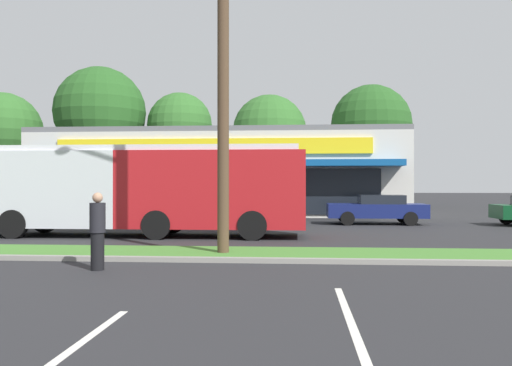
% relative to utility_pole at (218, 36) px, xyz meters
% --- Properties ---
extents(grass_median, '(56.00, 2.20, 0.12)m').
position_rel_utility_pole_xyz_m(grass_median, '(-2.20, 0.22, -5.67)').
color(grass_median, '#427A2D').
rests_on(grass_median, ground_plane).
extents(curb_lip, '(56.00, 0.24, 0.12)m').
position_rel_utility_pole_xyz_m(curb_lip, '(-2.20, -1.00, -5.67)').
color(curb_lip, gray).
rests_on(curb_lip, ground_plane).
extents(parking_stripe_2, '(0.12, 4.80, 0.01)m').
position_rel_utility_pole_xyz_m(parking_stripe_2, '(-0.50, -8.50, -5.73)').
color(parking_stripe_2, silver).
rests_on(parking_stripe_2, ground_plane).
extents(parking_stripe_3, '(0.12, 4.80, 0.01)m').
position_rel_utility_pole_xyz_m(parking_stripe_3, '(2.79, -6.46, -5.73)').
color(parking_stripe_3, silver).
rests_on(parking_stripe_3, ground_plane).
extents(storefront_building, '(22.42, 14.53, 5.21)m').
position_rel_utility_pole_xyz_m(storefront_building, '(-2.79, 22.81, -3.13)').
color(storefront_building, beige).
rests_on(storefront_building, ground_plane).
extents(tree_far_left, '(6.78, 6.78, 9.84)m').
position_rel_utility_pole_xyz_m(tree_far_left, '(-23.51, 31.01, 0.71)').
color(tree_far_left, '#473323').
rests_on(tree_far_left, ground_plane).
extents(tree_left, '(7.88, 7.88, 12.08)m').
position_rel_utility_pole_xyz_m(tree_left, '(-15.14, 31.84, 2.40)').
color(tree_left, '#473323').
rests_on(tree_left, ground_plane).
extents(tree_mid_left, '(5.66, 5.66, 9.90)m').
position_rel_utility_pole_xyz_m(tree_mid_left, '(-8.28, 32.71, 1.31)').
color(tree_mid_left, '#473323').
rests_on(tree_mid_left, ground_plane).
extents(tree_mid, '(5.95, 5.95, 9.09)m').
position_rel_utility_pole_xyz_m(tree_mid, '(-0.24, 29.49, 0.37)').
color(tree_mid, '#473323').
rests_on(tree_mid, ground_plane).
extents(tree_mid_right, '(6.51, 6.51, 9.97)m').
position_rel_utility_pole_xyz_m(tree_mid_right, '(7.98, 30.56, 0.97)').
color(tree_mid_right, '#473323').
rests_on(tree_mid_right, ground_plane).
extents(utility_pole, '(3.13, 2.38, 10.76)m').
position_rel_utility_pole_xyz_m(utility_pole, '(0.00, 0.00, 0.00)').
color(utility_pole, '#4C3826').
rests_on(utility_pole, ground_plane).
extents(city_bus, '(11.98, 2.67, 3.25)m').
position_rel_utility_pole_xyz_m(city_bus, '(-3.64, 5.33, -3.97)').
color(city_bus, '#AD191E').
rests_on(city_bus, ground_plane).
extents(car_1, '(4.37, 1.98, 1.48)m').
position_rel_utility_pole_xyz_m(car_1, '(-2.23, 11.89, -4.97)').
color(car_1, slate).
rests_on(car_1, ground_plane).
extents(car_2, '(4.30, 1.89, 1.35)m').
position_rel_utility_pole_xyz_m(car_2, '(-9.33, 11.70, -5.02)').
color(car_2, '#9E998C').
rests_on(car_2, ground_plane).
extents(car_3, '(4.57, 1.95, 1.38)m').
position_rel_utility_pole_xyz_m(car_3, '(5.78, 11.89, -5.00)').
color(car_3, navy).
rests_on(car_3, ground_plane).
extents(pedestrian_mid, '(0.34, 0.34, 1.70)m').
position_rel_utility_pole_xyz_m(pedestrian_mid, '(-2.32, -2.38, -4.88)').
color(pedestrian_mid, black).
rests_on(pedestrian_mid, ground_plane).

